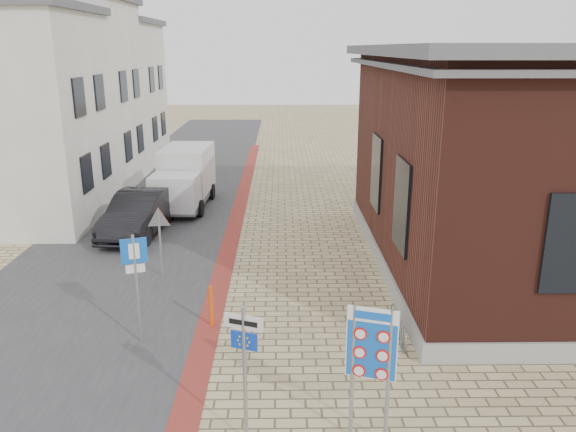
# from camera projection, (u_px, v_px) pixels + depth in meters

# --- Properties ---
(ground) EXTENTS (120.00, 120.00, 0.00)m
(ground) POSITION_uv_depth(u_px,v_px,m) (290.00, 390.00, 11.46)
(ground) COLOR tan
(ground) RESTS_ON ground
(road_strip) EXTENTS (7.00, 60.00, 0.02)m
(road_strip) POSITION_uv_depth(u_px,v_px,m) (165.00, 200.00, 25.76)
(road_strip) COLOR #38383A
(road_strip) RESTS_ON ground
(curb_strip) EXTENTS (0.60, 40.00, 0.02)m
(curb_strip) POSITION_uv_depth(u_px,v_px,m) (232.00, 234.00, 21.01)
(curb_strip) COLOR maroon
(curb_strip) RESTS_ON ground
(townhouse_near) EXTENTS (7.40, 6.40, 8.30)m
(townhouse_near) POSITION_uv_depth(u_px,v_px,m) (0.00, 117.00, 21.62)
(townhouse_near) COLOR beige
(townhouse_near) RESTS_ON ground
(townhouse_mid) EXTENTS (7.40, 6.40, 9.10)m
(townhouse_mid) POSITION_uv_depth(u_px,v_px,m) (58.00, 94.00, 27.25)
(townhouse_mid) COLOR beige
(townhouse_mid) RESTS_ON ground
(townhouse_far) EXTENTS (7.40, 6.40, 8.30)m
(townhouse_far) POSITION_uv_depth(u_px,v_px,m) (97.00, 93.00, 33.11)
(townhouse_far) COLOR beige
(townhouse_far) RESTS_ON ground
(bike_rack) EXTENTS (0.08, 1.80, 0.60)m
(bike_rack) POSITION_uv_depth(u_px,v_px,m) (398.00, 327.00, 13.53)
(bike_rack) COLOR slate
(bike_rack) RESTS_ON ground
(sedan) EXTENTS (2.14, 4.93, 1.58)m
(sedan) POSITION_uv_depth(u_px,v_px,m) (139.00, 213.00, 20.98)
(sedan) COLOR black
(sedan) RESTS_ON ground
(box_truck) EXTENTS (2.27, 4.95, 2.54)m
(box_truck) POSITION_uv_depth(u_px,v_px,m) (184.00, 177.00, 24.37)
(box_truck) COLOR slate
(box_truck) RESTS_ON ground
(border_sign) EXTENTS (0.85, 0.31, 2.57)m
(border_sign) POSITION_uv_depth(u_px,v_px,m) (372.00, 347.00, 9.51)
(border_sign) COLOR gray
(border_sign) RESTS_ON ground
(essen_sign) EXTENTS (0.67, 0.28, 2.61)m
(essen_sign) POSITION_uv_depth(u_px,v_px,m) (244.00, 353.00, 9.52)
(essen_sign) COLOR gray
(essen_sign) RESTS_ON ground
(parking_sign) EXTENTS (0.57, 0.23, 2.69)m
(parking_sign) POSITION_uv_depth(u_px,v_px,m) (136.00, 270.00, 12.80)
(parking_sign) COLOR gray
(parking_sign) RESTS_ON ground
(yield_sign) EXTENTS (0.77, 0.13, 2.16)m
(yield_sign) POSITION_uv_depth(u_px,v_px,m) (159.00, 226.00, 16.69)
(yield_sign) COLOR gray
(yield_sign) RESTS_ON ground
(bollard) EXTENTS (0.10, 0.10, 1.08)m
(bollard) POSITION_uv_depth(u_px,v_px,m) (211.00, 306.00, 13.97)
(bollard) COLOR #E54B0C
(bollard) RESTS_ON ground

